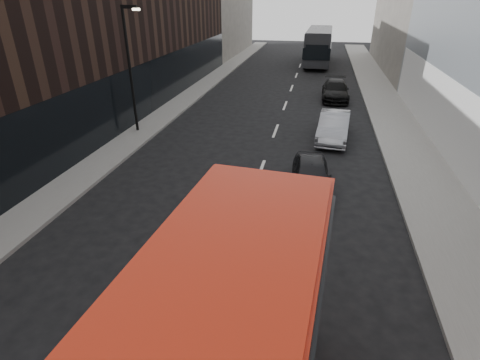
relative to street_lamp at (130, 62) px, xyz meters
The scene contains 9 objects.
sidewalk_right 17.69m from the street_lamp, 24.00° to the left, with size 3.00×80.00×0.15m, color slate.
sidewalk_left 8.12m from the street_lamp, 88.20° to the left, with size 2.00×80.00×0.15m, color slate.
building_left_mid 12.76m from the street_lamp, 105.29° to the left, with size 5.00×24.00×14.00m, color black.
building_left_far 34.24m from the street_lamp, 95.51° to the left, with size 5.00×20.00×13.00m, color #66605A.
street_lamp is the anchor object (origin of this frame).
grey_bus 29.66m from the street_lamp, 69.91° to the left, with size 3.12×12.38×3.97m.
car_a 12.40m from the street_lamp, 26.85° to the right, with size 1.63×4.06×1.38m, color black.
car_b 12.20m from the street_lamp, ahead, with size 1.66×4.76×1.57m, color gray.
car_c 16.41m from the street_lamp, 41.88° to the left, with size 2.05×5.04×1.46m, color black.
Camera 1 is at (2.37, -2.23, 7.69)m, focal length 28.00 mm.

